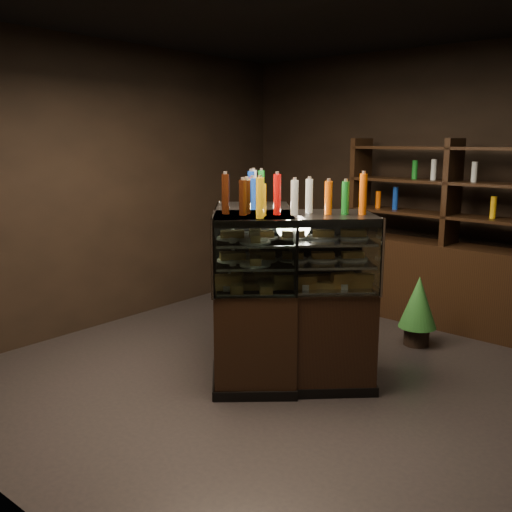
{
  "coord_description": "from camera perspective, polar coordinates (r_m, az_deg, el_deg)",
  "views": [
    {
      "loc": [
        2.62,
        -3.82,
        1.99
      ],
      "look_at": [
        -0.24,
        -0.37,
        1.07
      ],
      "focal_mm": 40.0,
      "sensor_mm": 36.0,
      "label": 1
    }
  ],
  "objects": [
    {
      "name": "ground",
      "position": [
        5.04,
        4.95,
        -11.7
      ],
      "size": [
        5.0,
        5.0,
        0.0
      ],
      "primitive_type": "plane",
      "color": "black",
      "rests_on": "ground"
    },
    {
      "name": "food_display",
      "position": [
        4.68,
        1.64,
        0.24
      ],
      "size": [
        1.4,
        1.0,
        0.44
      ],
      "color": "gold",
      "rests_on": "display_case"
    },
    {
      "name": "room_shell",
      "position": [
        4.63,
        5.37,
        10.96
      ],
      "size": [
        5.02,
        5.02,
        3.01
      ],
      "color": "black",
      "rests_on": "ground"
    },
    {
      "name": "display_case",
      "position": [
        4.83,
        1.64,
        -6.65
      ],
      "size": [
        1.8,
        1.41,
        1.42
      ],
      "rotation": [
        0.0,
        0.0,
        -0.05
      ],
      "color": "black",
      "rests_on": "ground"
    },
    {
      "name": "potted_conifer",
      "position": [
        5.77,
        15.95,
        -4.34
      ],
      "size": [
        0.37,
        0.37,
        0.78
      ],
      "rotation": [
        0.0,
        0.0,
        0.15
      ],
      "color": "black",
      "rests_on": "ground"
    },
    {
      "name": "back_shelving",
      "position": [
        6.42,
        18.53,
        -1.4
      ],
      "size": [
        2.31,
        0.54,
        2.0
      ],
      "rotation": [
        0.0,
        0.0,
        -0.05
      ],
      "color": "black",
      "rests_on": "ground"
    },
    {
      "name": "bottles_top",
      "position": [
        4.61,
        1.73,
        6.19
      ],
      "size": [
        1.22,
        0.86,
        0.3
      ],
      "color": "#147223",
      "rests_on": "display_case"
    }
  ]
}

